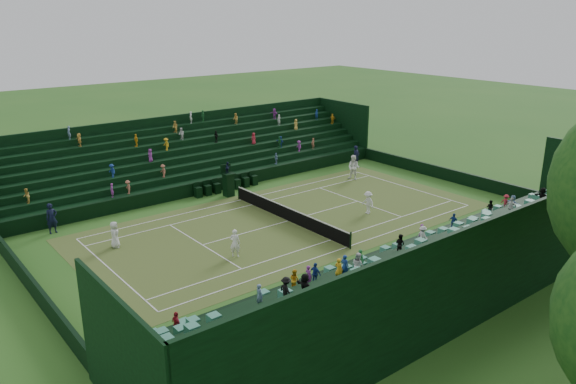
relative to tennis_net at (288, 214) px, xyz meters
name	(u,v)px	position (x,y,z in m)	size (l,w,h in m)	color
ground	(288,221)	(0.00, 0.00, -0.53)	(160.00, 160.00, 0.00)	#2A611E
court_surface	(288,221)	(0.00, 0.00, -0.52)	(12.97, 26.77, 0.01)	#3D7125
perimeter_wall_north	(440,173)	(0.00, 15.88, -0.03)	(17.17, 0.20, 1.00)	black
perimeter_wall_south	(31,284)	(0.00, -15.88, -0.03)	(17.17, 0.20, 1.00)	black
perimeter_wall_east	(386,256)	(8.48, 0.00, -0.03)	(0.20, 31.77, 1.00)	black
perimeter_wall_west	(219,184)	(-8.48, 0.00, -0.03)	(0.20, 31.77, 1.00)	black
north_grandstand	(453,265)	(12.66, 0.00, 1.02)	(6.60, 32.00, 4.90)	black
south_grandstand	(191,160)	(-12.66, 0.00, 1.02)	(6.60, 32.00, 4.90)	black
tennis_net	(288,214)	(0.00, 0.00, 0.00)	(11.67, 0.10, 1.06)	black
umpire_chair	(228,181)	(-6.90, -0.16, 0.59)	(0.83, 0.83, 2.61)	black
courtside_chairs	(227,186)	(-8.02, 0.40, -0.11)	(0.50, 5.48, 1.09)	black
player_near_west	(115,235)	(-2.86, -10.49, 0.26)	(0.77, 0.50, 1.58)	silver
player_near_east	(235,243)	(2.54, -5.76, 0.29)	(0.59, 0.39, 1.63)	white
player_far_west	(354,168)	(-4.17, 10.10, 0.49)	(0.99, 0.77, 2.03)	white
player_far_east	(368,203)	(2.21, 5.12, 0.26)	(1.01, 0.59, 1.57)	white
line_judge_north	(356,157)	(-6.78, 12.99, 0.44)	(0.70, 0.46, 1.92)	black
line_judge_south	(52,218)	(-7.41, -12.64, 0.43)	(0.70, 0.46, 1.92)	black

